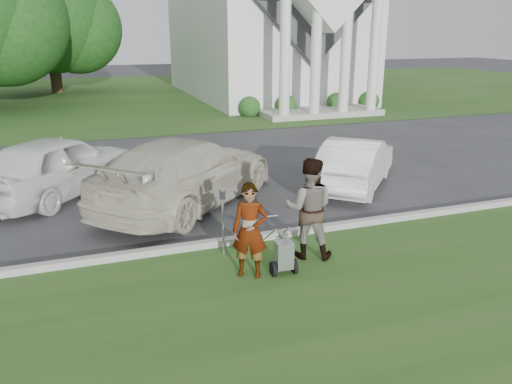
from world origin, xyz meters
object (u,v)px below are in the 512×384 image
tree_back (49,22)px  parking_meter_near (223,214)px  car_c (187,172)px  car_d (356,162)px  church (264,1)px  car_b (58,165)px  person_left (250,232)px  striping_cart (284,256)px  person_right (309,209)px

tree_back → parking_meter_near: bearing=-83.0°
car_c → car_d: (4.70, -0.07, -0.15)m
church → car_b: 22.42m
car_b → parking_meter_near: bearing=162.0°
person_left → parking_meter_near: (-0.20, 0.99, -0.01)m
parking_meter_near → striping_cart: bearing=-55.4°
tree_back → person_right: bearing=-80.4°
church → parking_meter_near: church is taller
striping_cart → car_c: car_c is taller
person_left → tree_back: bearing=124.9°
parking_meter_near → car_b: car_b is taller
person_left → car_b: person_left is taller
striping_cart → car_c: (-0.79, 4.33, 0.47)m
tree_back → parking_meter_near: tree_back is taller
tree_back → car_c: size_ratio=1.68×
person_left → person_right: size_ratio=0.87×
car_b → car_c: bearing=-170.1°
person_left → car_c: (-0.21, 4.19, -0.01)m
tree_back → parking_meter_near: (3.67, -29.87, -3.89)m
person_right → car_c: 4.09m
tree_back → striping_cart: size_ratio=10.41×
tree_back → person_left: 31.34m
tree_back → person_right: 31.12m
car_c → car_d: 4.71m
person_left → parking_meter_near: person_left is taller
car_c → church: bearing=-69.3°
church → person_right: 25.35m
church → car_d: bearing=-103.2°
person_right → car_d: person_right is taller
car_b → car_c: 3.52m
parking_meter_near → car_d: (4.69, 3.14, -0.15)m
person_left → person_right: (1.30, 0.40, 0.12)m
striping_cart → car_d: car_d is taller
tree_back → car_b: (0.64, -24.86, -3.91)m
car_b → church: bearing=-83.7°
church → striping_cart: church is taller
person_left → car_d: person_left is taller
striping_cart → church: bearing=73.0°
church → car_d: church is taller
car_c → car_b: bearing=15.0°
car_b → striping_cart: bearing=162.7°
striping_cart → parking_meter_near: (-0.78, 1.13, 0.47)m
car_c → car_d: bearing=-134.8°
church → person_right: bearing=-108.4°
person_right → person_left: bearing=42.9°
car_b → tree_back: bearing=-47.7°
striping_cart → car_b: car_b is taller
church → car_b: size_ratio=5.04×
church → car_c: church is taller
tree_back → striping_cart: (4.45, -31.00, -4.36)m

